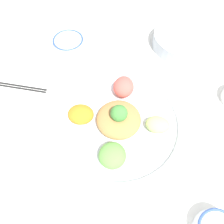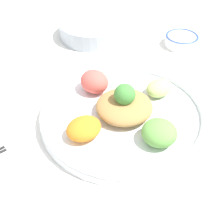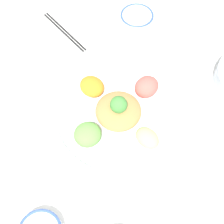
% 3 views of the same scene
% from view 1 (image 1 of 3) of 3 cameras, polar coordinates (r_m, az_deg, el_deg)
% --- Properties ---
extents(ground_plane, '(2.40, 2.40, 0.00)m').
position_cam_1_polar(ground_plane, '(0.69, 5.02, -3.70)').
color(ground_plane, white).
extents(salad_platter, '(0.40, 0.40, 0.10)m').
position_cam_1_polar(salad_platter, '(0.67, 1.64, -2.60)').
color(salad_platter, white).
rests_on(salad_platter, ground_plane).
extents(sauce_bowl_red, '(0.12, 0.12, 0.04)m').
position_cam_1_polar(sauce_bowl_red, '(0.90, -11.29, 17.36)').
color(sauce_bowl_red, white).
rests_on(sauce_bowl_red, ground_plane).
extents(side_serving_bowl, '(0.23, 0.23, 0.05)m').
position_cam_1_polar(side_serving_bowl, '(0.93, 18.04, 17.56)').
color(side_serving_bowl, '#A8B2BC').
rests_on(side_serving_bowl, ground_plane).
extents(chopsticks_pair_near, '(0.23, 0.09, 0.01)m').
position_cam_1_polar(chopsticks_pair_near, '(0.84, -24.08, 6.27)').
color(chopsticks_pair_near, black).
rests_on(chopsticks_pair_near, ground_plane).
extents(serving_spoon_extra, '(0.07, 0.13, 0.01)m').
position_cam_1_polar(serving_spoon_extra, '(0.92, 0.90, 17.76)').
color(serving_spoon_extra, beige).
rests_on(serving_spoon_extra, ground_plane).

